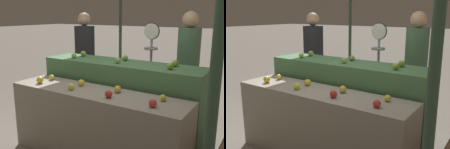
% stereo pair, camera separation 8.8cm
% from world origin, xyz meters
% --- Properties ---
extents(display_counter_front, '(2.27, 0.55, 0.89)m').
position_xyz_m(display_counter_front, '(0.00, 0.00, 0.44)').
color(display_counter_front, gray).
rests_on(display_counter_front, ground_plane).
extents(display_counter_back, '(2.27, 0.55, 1.14)m').
position_xyz_m(display_counter_back, '(0.00, 0.60, 0.57)').
color(display_counter_back, '#4C7A4C').
rests_on(display_counter_back, ground_plane).
extents(apple_front_0, '(0.09, 0.09, 0.09)m').
position_xyz_m(apple_front_0, '(-0.81, -0.10, 0.93)').
color(apple_front_0, gold).
rests_on(apple_front_0, display_counter_front).
extents(apple_front_1, '(0.08, 0.08, 0.08)m').
position_xyz_m(apple_front_1, '(-0.26, -0.11, 0.93)').
color(apple_front_1, gold).
rests_on(apple_front_1, display_counter_front).
extents(apple_front_2, '(0.08, 0.08, 0.08)m').
position_xyz_m(apple_front_2, '(0.28, -0.11, 0.93)').
color(apple_front_2, '#B72D23').
rests_on(apple_front_2, display_counter_front).
extents(apple_front_3, '(0.08, 0.08, 0.08)m').
position_xyz_m(apple_front_3, '(0.80, -0.11, 0.93)').
color(apple_front_3, red).
rests_on(apple_front_3, display_counter_front).
extents(apple_front_4, '(0.07, 0.07, 0.07)m').
position_xyz_m(apple_front_4, '(-0.81, 0.11, 0.92)').
color(apple_front_4, yellow).
rests_on(apple_front_4, display_counter_front).
extents(apple_front_5, '(0.09, 0.09, 0.09)m').
position_xyz_m(apple_front_5, '(-0.27, 0.10, 0.93)').
color(apple_front_5, gold).
rests_on(apple_front_5, display_counter_front).
extents(apple_front_6, '(0.09, 0.09, 0.09)m').
position_xyz_m(apple_front_6, '(0.26, 0.10, 0.93)').
color(apple_front_6, gold).
rests_on(apple_front_6, display_counter_front).
extents(apple_front_7, '(0.07, 0.07, 0.07)m').
position_xyz_m(apple_front_7, '(0.81, 0.11, 0.92)').
color(apple_front_7, gold).
rests_on(apple_front_7, display_counter_front).
extents(apple_back_0, '(0.07, 0.07, 0.07)m').
position_xyz_m(apple_back_0, '(-0.73, 0.49, 1.18)').
color(apple_back_0, '#84AD3D').
rests_on(apple_back_0, display_counter_back).
extents(apple_back_1, '(0.07, 0.07, 0.07)m').
position_xyz_m(apple_back_1, '(0.01, 0.50, 1.18)').
color(apple_back_1, '#8EB247').
rests_on(apple_back_1, display_counter_back).
extents(apple_back_2, '(0.08, 0.08, 0.08)m').
position_xyz_m(apple_back_2, '(0.72, 0.50, 1.18)').
color(apple_back_2, '#7AA338').
rests_on(apple_back_2, display_counter_back).
extents(apple_back_3, '(0.08, 0.08, 0.08)m').
position_xyz_m(apple_back_3, '(-0.72, 0.70, 1.18)').
color(apple_back_3, '#7AA338').
rests_on(apple_back_3, display_counter_back).
extents(apple_back_4, '(0.08, 0.08, 0.08)m').
position_xyz_m(apple_back_4, '(-0.00, 0.71, 1.18)').
color(apple_back_4, '#7AA338').
rests_on(apple_back_4, display_counter_back).
extents(apple_back_5, '(0.08, 0.08, 0.08)m').
position_xyz_m(apple_back_5, '(0.71, 0.70, 1.18)').
color(apple_back_5, '#7AA338').
rests_on(apple_back_5, display_counter_back).
extents(produce_scale, '(0.24, 0.20, 1.65)m').
position_xyz_m(produce_scale, '(0.17, 1.17, 1.17)').
color(produce_scale, '#99999E').
rests_on(produce_scale, ground_plane).
extents(person_vendor_at_scale, '(0.45, 0.45, 1.81)m').
position_xyz_m(person_vendor_at_scale, '(0.62, 1.53, 1.06)').
color(person_vendor_at_scale, '#2D2D38').
rests_on(person_vendor_at_scale, ground_plane).
extents(person_customer_left, '(0.44, 0.44, 1.79)m').
position_xyz_m(person_customer_left, '(-1.31, 1.45, 1.04)').
color(person_customer_left, '#2D2D38').
rests_on(person_customer_left, ground_plane).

